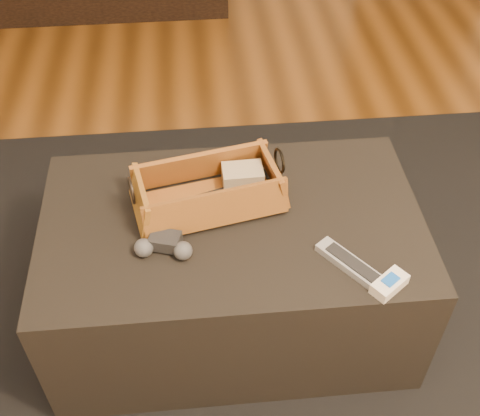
{
  "coord_description": "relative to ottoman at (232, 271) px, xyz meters",
  "views": [
    {
      "loc": [
        -0.14,
        -0.71,
        1.56
      ],
      "look_at": [
        -0.04,
        0.35,
        0.49
      ],
      "focal_mm": 45.0,
      "sensor_mm": 36.0,
      "label": 1
    }
  ],
  "objects": [
    {
      "name": "area_rug",
      "position": [
        0.0,
        -0.05,
        -0.22
      ],
      "size": [
        2.6,
        2.0,
        0.01
      ],
      "primitive_type": "cube",
      "color": "black",
      "rests_on": "floor"
    },
    {
      "name": "ottoman",
      "position": [
        0.0,
        0.0,
        0.0
      ],
      "size": [
        1.0,
        0.6,
        0.42
      ],
      "primitive_type": "cube",
      "color": "black",
      "rests_on": "area_rug"
    },
    {
      "name": "tv_remote",
      "position": [
        -0.07,
        0.04,
        0.23
      ],
      "size": [
        0.21,
        0.11,
        0.02
      ],
      "primitive_type": "cube",
      "rotation": [
        0.0,
        0.0,
        0.31
      ],
      "color": "black",
      "rests_on": "wicker_basket"
    },
    {
      "name": "cloth_bundle",
      "position": [
        0.04,
        0.11,
        0.25
      ],
      "size": [
        0.11,
        0.08,
        0.06
      ],
      "primitive_type": "cube",
      "rotation": [
        0.0,
        0.0,
        0.03
      ],
      "color": "tan",
      "rests_on": "wicker_basket"
    },
    {
      "name": "wicker_basket",
      "position": [
        -0.06,
        0.06,
        0.26
      ],
      "size": [
        0.42,
        0.28,
        0.14
      ],
      "color": "#A95E26",
      "rests_on": "ottoman"
    },
    {
      "name": "game_controller",
      "position": [
        -0.17,
        -0.1,
        0.23
      ],
      "size": [
        0.15,
        0.1,
        0.05
      ],
      "color": "black",
      "rests_on": "ottoman"
    },
    {
      "name": "silver_remote",
      "position": [
        0.27,
        -0.19,
        0.22
      ],
      "size": [
        0.16,
        0.19,
        0.02
      ],
      "color": "#9B9CA2",
      "rests_on": "ottoman"
    },
    {
      "name": "cream_gadget",
      "position": [
        0.35,
        -0.26,
        0.23
      ],
      "size": [
        0.1,
        0.09,
        0.03
      ],
      "color": "white",
      "rests_on": "ottoman"
    }
  ]
}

